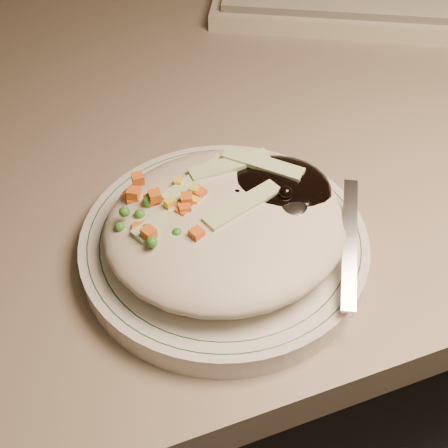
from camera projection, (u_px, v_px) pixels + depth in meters
name	position (u px, v px, depth m)	size (l,w,h in m)	color
desk	(211.00, 230.00, 0.81)	(1.40, 0.70, 0.74)	gray
plate	(224.00, 246.00, 0.51)	(0.23, 0.23, 0.02)	silver
plate_rim	(224.00, 238.00, 0.50)	(0.22, 0.22, 0.00)	#144723
meal	(230.00, 218.00, 0.49)	(0.21, 0.19, 0.05)	#BFB59B
keyboard	(380.00, 2.00, 0.80)	(0.44, 0.33, 0.03)	beige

